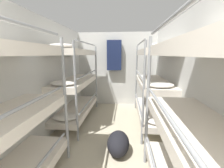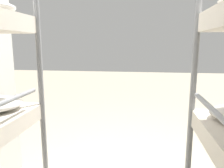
% 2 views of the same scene
% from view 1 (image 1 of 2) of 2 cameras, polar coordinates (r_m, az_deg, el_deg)
% --- Properties ---
extents(wall_left, '(0.06, 5.27, 2.29)m').
position_cam_1_polar(wall_left, '(2.70, -29.44, -0.24)').
color(wall_left, silver).
rests_on(wall_left, ground_plane).
extents(wall_right, '(0.06, 5.27, 2.29)m').
position_cam_1_polar(wall_right, '(2.43, 28.63, -1.31)').
color(wall_right, silver).
rests_on(wall_right, ground_plane).
extents(wall_back, '(2.56, 0.06, 2.29)m').
position_cam_1_polar(wall_back, '(4.81, 1.85, 5.57)').
color(wall_back, silver).
rests_on(wall_back, ground_plane).
extents(bunk_stack_right_near, '(0.65, 1.91, 1.88)m').
position_cam_1_polar(bunk_stack_right_near, '(1.36, 33.47, -18.45)').
color(bunk_stack_right_near, gray).
rests_on(bunk_stack_right_near, ground_plane).
extents(bunk_stack_left_far, '(0.65, 1.91, 1.88)m').
position_cam_1_polar(bunk_stack_left_far, '(3.63, -13.87, 0.84)').
color(bunk_stack_left_far, gray).
rests_on(bunk_stack_left_far, ground_plane).
extents(bunk_stack_right_far, '(0.65, 1.91, 1.88)m').
position_cam_1_polar(bunk_stack_right_far, '(3.49, 15.35, 0.35)').
color(bunk_stack_right_far, gray).
rests_on(bunk_stack_right_far, ground_plane).
extents(duffel_bag, '(0.36, 0.54, 0.36)m').
position_cam_1_polar(duffel_bag, '(2.64, 2.37, -21.63)').
color(duffel_bag, black).
rests_on(duffel_bag, ground_plane).
extents(hanging_coat, '(0.44, 0.12, 0.90)m').
position_cam_1_polar(hanging_coat, '(4.65, 0.84, 10.86)').
color(hanging_coat, '#192347').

